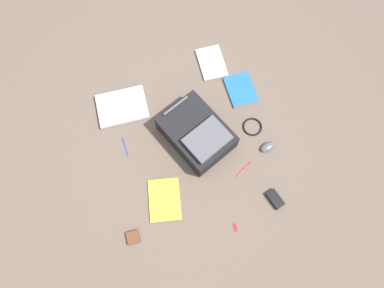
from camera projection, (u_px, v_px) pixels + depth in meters
The scene contains 13 objects.
ground_plane at pixel (186, 148), 2.23m from camera, with size 4.14×4.14×0.00m, color brown.
backpack at pixel (197, 133), 2.18m from camera, with size 0.44×0.52×0.19m.
laptop at pixel (122, 107), 2.31m from camera, with size 0.38×0.31×0.03m.
book_manual at pixel (241, 90), 2.36m from camera, with size 0.22×0.27×0.02m.
book_blue at pixel (212, 63), 2.44m from camera, with size 0.22×0.29×0.02m.
book_comic at pixel (165, 200), 2.11m from camera, with size 0.27×0.31×0.01m.
computer_mouse at pixel (268, 147), 2.22m from camera, with size 0.06×0.11×0.04m, color #4C4C51.
cable_coil at pixel (252, 127), 2.28m from camera, with size 0.13×0.13×0.01m, color black.
power_brick at pixel (275, 199), 2.11m from camera, with size 0.06×0.12×0.03m, color black.
pen_black at pixel (125, 147), 2.23m from camera, with size 0.01×0.01×0.13m, color #1933B2.
pen_blue at pixel (244, 169), 2.18m from camera, with size 0.01×0.01×0.14m, color red.
earbud_pouch at pixel (133, 237), 2.03m from camera, with size 0.08×0.08×0.02m, color #59331E.
usb_stick at pixel (235, 227), 2.06m from camera, with size 0.02×0.05×0.01m, color #B21919.
Camera 1 is at (-0.26, -0.66, 2.12)m, focal length 31.42 mm.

